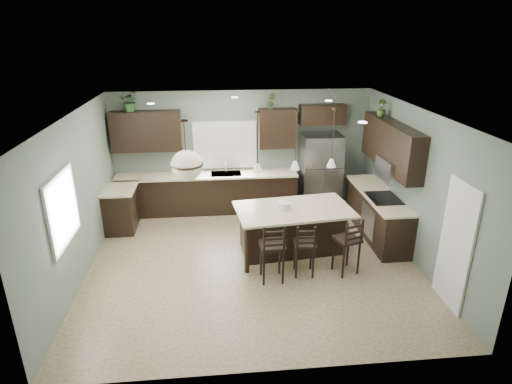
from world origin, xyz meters
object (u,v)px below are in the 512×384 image
(plant_back_left, at_px, (130,101))
(bar_stool_right, at_px, (347,245))
(serving_dish, at_px, (283,206))
(kitchen_island, at_px, (293,230))
(bar_stool_center, at_px, (304,249))
(refrigerator, at_px, (320,173))
(bar_stool_left, at_px, (272,251))

(plant_back_left, bearing_deg, bar_stool_right, -37.17)
(serving_dish, distance_m, plant_back_left, 4.13)
(kitchen_island, bearing_deg, bar_stool_center, -92.58)
(refrigerator, relative_size, bar_stool_left, 1.67)
(kitchen_island, relative_size, bar_stool_center, 2.15)
(kitchen_island, distance_m, bar_stool_center, 0.81)
(serving_dish, relative_size, bar_stool_right, 0.22)
(refrigerator, relative_size, plant_back_left, 4.02)
(serving_dish, bearing_deg, bar_stool_center, -72.09)
(bar_stool_center, relative_size, plant_back_left, 2.18)
(serving_dish, bearing_deg, bar_stool_left, -110.06)
(serving_dish, bearing_deg, plant_back_left, 143.25)
(refrigerator, bearing_deg, plant_back_left, 176.49)
(refrigerator, distance_m, kitchen_island, 2.27)
(kitchen_island, bearing_deg, bar_stool_right, -51.99)
(bar_stool_center, distance_m, bar_stool_right, 0.76)
(refrigerator, relative_size, bar_stool_right, 1.71)
(bar_stool_center, bearing_deg, refrigerator, 76.36)
(bar_stool_left, relative_size, bar_stool_center, 1.10)
(bar_stool_left, xyz_separation_m, bar_stool_center, (0.59, 0.13, -0.05))
(serving_dish, distance_m, bar_stool_center, 0.96)
(kitchen_island, xyz_separation_m, plant_back_left, (-3.24, 2.25, 2.17))
(kitchen_island, relative_size, bar_stool_right, 2.00)
(refrigerator, distance_m, serving_dish, 2.34)
(plant_back_left, bearing_deg, refrigerator, -3.51)
(serving_dish, relative_size, bar_stool_center, 0.24)
(bar_stool_left, distance_m, plant_back_left, 4.66)
(refrigerator, xyz_separation_m, plant_back_left, (-4.23, 0.26, 1.71))
(refrigerator, relative_size, bar_stool_center, 1.84)
(plant_back_left, bearing_deg, kitchen_island, -34.76)
(bar_stool_left, bearing_deg, kitchen_island, 58.50)
(bar_stool_left, bearing_deg, serving_dish, 68.04)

